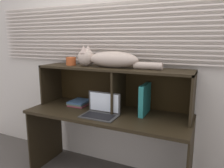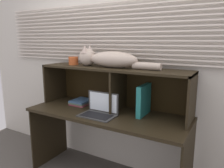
# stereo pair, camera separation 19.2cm
# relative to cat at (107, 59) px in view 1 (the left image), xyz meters

# --- Properties ---
(back_panel_with_blinds) EXTENTS (4.40, 0.08, 2.50)m
(back_panel_with_blinds) POSITION_rel_cat_xyz_m (0.05, 0.23, -0.02)
(back_panel_with_blinds) COLOR beige
(back_panel_with_blinds) RESTS_ON ground
(desk) EXTENTS (1.64, 0.62, 0.75)m
(desk) POSITION_rel_cat_xyz_m (0.05, -0.12, -0.66)
(desk) COLOR black
(desk) RESTS_ON ground
(hutch_shelf_unit) EXTENTS (1.60, 0.37, 0.44)m
(hutch_shelf_unit) POSITION_rel_cat_xyz_m (0.06, 0.04, -0.21)
(hutch_shelf_unit) COLOR black
(hutch_shelf_unit) RESTS_ON desk
(cat) EXTENTS (0.90, 0.20, 0.22)m
(cat) POSITION_rel_cat_xyz_m (0.00, 0.00, 0.00)
(cat) COLOR #BBA696
(cat) RESTS_ON hutch_shelf_unit
(laptop) EXTENTS (0.34, 0.22, 0.21)m
(laptop) POSITION_rel_cat_xyz_m (0.04, -0.22, -0.48)
(laptop) COLOR #373737
(laptop) RESTS_ON desk
(binder_upright) EXTENTS (0.05, 0.27, 0.30)m
(binder_upright) POSITION_rel_cat_xyz_m (0.41, 0.00, -0.38)
(binder_upright) COLOR #227672
(binder_upright) RESTS_ON desk
(book_stack) EXTENTS (0.20, 0.23, 0.05)m
(book_stack) POSITION_rel_cat_xyz_m (-0.35, -0.00, -0.50)
(book_stack) COLOR brown
(book_stack) RESTS_ON desk
(small_basket) EXTENTS (0.11, 0.11, 0.09)m
(small_basket) POSITION_rel_cat_xyz_m (-0.44, 0.00, -0.04)
(small_basket) COLOR #BD5025
(small_basket) RESTS_ON hutch_shelf_unit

